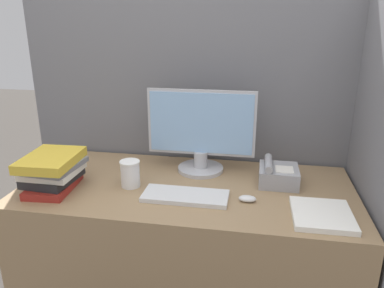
{
  "coord_description": "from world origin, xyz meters",
  "views": [
    {
      "loc": [
        0.31,
        -1.22,
        1.48
      ],
      "look_at": [
        0.02,
        0.4,
        0.92
      ],
      "focal_mm": 35.0,
      "sensor_mm": 36.0,
      "label": 1
    }
  ],
  "objects_px": {
    "keyboard": "(185,196)",
    "desk_telephone": "(278,175)",
    "monitor": "(201,135)",
    "mouse": "(247,199)",
    "coffee_cup": "(130,174)",
    "book_stack": "(53,171)"
  },
  "relations": [
    {
      "from": "keyboard",
      "to": "desk_telephone",
      "type": "height_order",
      "value": "desk_telephone"
    },
    {
      "from": "keyboard",
      "to": "desk_telephone",
      "type": "relative_size",
      "value": 2.01
    },
    {
      "from": "monitor",
      "to": "mouse",
      "type": "relative_size",
      "value": 7.2
    },
    {
      "from": "monitor",
      "to": "coffee_cup",
      "type": "bearing_deg",
      "value": -139.91
    },
    {
      "from": "monitor",
      "to": "book_stack",
      "type": "distance_m",
      "value": 0.72
    },
    {
      "from": "keyboard",
      "to": "book_stack",
      "type": "bearing_deg",
      "value": -178.72
    },
    {
      "from": "keyboard",
      "to": "desk_telephone",
      "type": "distance_m",
      "value": 0.46
    },
    {
      "from": "monitor",
      "to": "keyboard",
      "type": "xyz_separation_m",
      "value": [
        -0.02,
        -0.32,
        -0.18
      ]
    },
    {
      "from": "monitor",
      "to": "keyboard",
      "type": "relative_size",
      "value": 1.45
    },
    {
      "from": "coffee_cup",
      "to": "book_stack",
      "type": "xyz_separation_m",
      "value": [
        -0.34,
        -0.09,
        0.03
      ]
    },
    {
      "from": "mouse",
      "to": "coffee_cup",
      "type": "relative_size",
      "value": 0.6
    },
    {
      "from": "monitor",
      "to": "keyboard",
      "type": "height_order",
      "value": "monitor"
    },
    {
      "from": "coffee_cup",
      "to": "keyboard",
      "type": "bearing_deg",
      "value": -15.23
    },
    {
      "from": "mouse",
      "to": "desk_telephone",
      "type": "distance_m",
      "value": 0.25
    },
    {
      "from": "keyboard",
      "to": "book_stack",
      "type": "distance_m",
      "value": 0.62
    },
    {
      "from": "keyboard",
      "to": "mouse",
      "type": "bearing_deg",
      "value": 3.34
    },
    {
      "from": "book_stack",
      "to": "keyboard",
      "type": "bearing_deg",
      "value": 1.28
    },
    {
      "from": "keyboard",
      "to": "book_stack",
      "type": "height_order",
      "value": "book_stack"
    },
    {
      "from": "monitor",
      "to": "keyboard",
      "type": "bearing_deg",
      "value": -93.04
    },
    {
      "from": "monitor",
      "to": "keyboard",
      "type": "distance_m",
      "value": 0.37
    },
    {
      "from": "coffee_cup",
      "to": "desk_telephone",
      "type": "height_order",
      "value": "coffee_cup"
    },
    {
      "from": "mouse",
      "to": "book_stack",
      "type": "relative_size",
      "value": 0.25
    }
  ]
}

